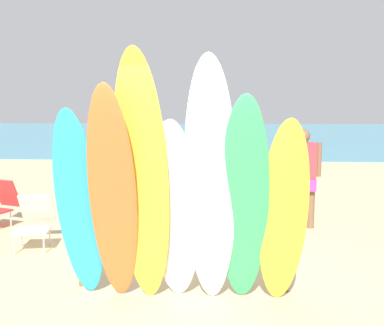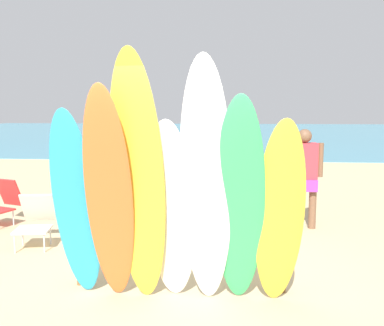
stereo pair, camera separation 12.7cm
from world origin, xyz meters
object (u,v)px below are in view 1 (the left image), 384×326
(surfboard_yellow_2, at_px, (142,182))
(beach_chair_blue, at_px, (97,202))
(beachgoer_near_rack, at_px, (194,149))
(surfboard_green_5, at_px, (244,204))
(beachgoer_photographing, at_px, (302,171))
(beach_chair_red, at_px, (35,219))
(surfboard_orange_1, at_px, (113,199))
(surfboard_yellow_6, at_px, (284,214))
(surfboard_teal_0, at_px, (79,206))
(beachgoer_strolling, at_px, (156,154))
(beach_chair_striped, at_px, (0,202))
(surfboard_white_3, at_px, (175,212))
(surfboard_rack, at_px, (182,242))
(surfboard_white_4, at_px, (210,187))

(surfboard_yellow_2, bearing_deg, beach_chair_blue, 119.47)
(beachgoer_near_rack, height_order, beach_chair_blue, beachgoer_near_rack)
(surfboard_green_5, relative_size, beach_chair_blue, 2.76)
(beachgoer_photographing, bearing_deg, beach_chair_red, -166.47)
(surfboard_orange_1, relative_size, surfboard_green_5, 1.05)
(surfboard_yellow_2, bearing_deg, beachgoer_near_rack, 95.30)
(surfboard_yellow_2, distance_m, surfboard_yellow_6, 1.50)
(surfboard_teal_0, distance_m, beachgoer_strolling, 7.06)
(surfboard_teal_0, bearing_deg, surfboard_green_5, 2.52)
(surfboard_green_5, relative_size, beach_chair_red, 2.79)
(surfboard_yellow_6, distance_m, beach_chair_striped, 5.46)
(surfboard_white_3, height_order, beach_chair_red, surfboard_white_3)
(surfboard_yellow_6, bearing_deg, surfboard_white_3, 173.49)
(beach_chair_striped, bearing_deg, surfboard_green_5, -16.26)
(surfboard_rack, height_order, beach_chair_red, beach_chair_red)
(beachgoer_photographing, relative_size, beach_chair_striped, 2.12)
(surfboard_green_5, bearing_deg, surfboard_yellow_2, -177.41)
(surfboard_yellow_2, bearing_deg, beachgoer_strolling, 102.83)
(surfboard_white_3, distance_m, beach_chair_striped, 4.52)
(surfboard_orange_1, distance_m, surfboard_yellow_6, 1.77)
(surfboard_orange_1, xyz_separation_m, surfboard_yellow_6, (1.76, 0.13, -0.17))
(surfboard_yellow_2, xyz_separation_m, surfboard_white_3, (0.32, 0.13, -0.34))
(surfboard_teal_0, distance_m, beach_chair_striped, 3.83)
(surfboard_white_4, distance_m, beachgoer_strolling, 7.36)
(beachgoer_strolling, bearing_deg, surfboard_yellow_6, -176.88)
(surfboard_rack, height_order, beachgoer_strolling, beachgoer_strolling)
(surfboard_orange_1, height_order, surfboard_green_5, surfboard_orange_1)
(beach_chair_blue, bearing_deg, beachgoer_near_rack, 97.80)
(surfboard_green_5, height_order, beachgoer_photographing, surfboard_green_5)
(surfboard_white_4, relative_size, surfboard_green_5, 1.16)
(surfboard_yellow_2, bearing_deg, surfboard_rack, 58.11)
(beachgoer_photographing, bearing_deg, beachgoer_strolling, 125.42)
(beachgoer_strolling, bearing_deg, surfboard_teal_0, 166.25)
(surfboard_yellow_2, xyz_separation_m, beach_chair_striped, (-3.13, 2.98, -0.91))
(beachgoer_near_rack, bearing_deg, surfboard_green_5, -173.60)
(surfboard_teal_0, xyz_separation_m, surfboard_yellow_6, (2.17, -0.00, -0.05))
(surfboard_rack, distance_m, surfboard_white_4, 0.96)
(surfboard_white_4, relative_size, beachgoer_near_rack, 1.79)
(surfboard_rack, distance_m, surfboard_yellow_6, 1.25)
(surfboard_white_4, distance_m, beach_chair_striped, 4.95)
(surfboard_white_3, xyz_separation_m, surfboard_yellow_6, (1.14, -0.04, 0.01))
(surfboard_yellow_2, relative_size, beachgoer_near_rack, 1.83)
(beach_chair_red, relative_size, beach_chair_striped, 1.00)
(beachgoer_strolling, distance_m, beach_chair_blue, 4.08)
(surfboard_white_3, height_order, surfboard_yellow_6, surfboard_yellow_6)
(beachgoer_strolling, relative_size, beachgoer_photographing, 0.85)
(surfboard_orange_1, relative_size, beach_chair_blue, 2.89)
(beachgoer_photographing, bearing_deg, surfboard_yellow_2, -128.20)
(surfboard_yellow_6, relative_size, beachgoer_photographing, 1.18)
(surfboard_teal_0, bearing_deg, surfboard_yellow_6, 4.56)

